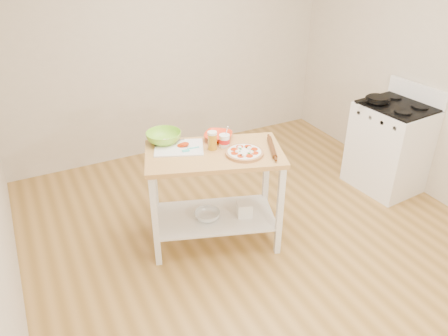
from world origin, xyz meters
name	(u,v)px	position (x,y,z in m)	size (l,w,h in m)	color
room_shell	(275,106)	(0.00, 0.00, 1.35)	(4.04, 4.54, 2.74)	#AA7F3E
prep_island	(214,178)	(-0.35, 0.32, 0.65)	(1.26, 0.94, 0.90)	tan
gas_stove	(389,146)	(1.70, 0.33, 0.47)	(0.64, 0.73, 1.11)	white
skillet	(377,99)	(1.55, 0.48, 0.98)	(0.39, 0.25, 0.03)	black
pizza	(244,153)	(-0.15, 0.17, 0.92)	(0.31, 0.31, 0.05)	tan
cutting_board	(179,147)	(-0.59, 0.51, 0.91)	(0.48, 0.43, 0.04)	white
spatula	(190,149)	(-0.52, 0.42, 0.92)	(0.15, 0.05, 0.01)	#46CFC6
knife	(165,143)	(-0.67, 0.61, 0.92)	(0.27, 0.03, 0.01)	silver
orange_bowl	(218,136)	(-0.22, 0.51, 0.93)	(0.24, 0.24, 0.06)	#F03D17
green_bowl	(164,137)	(-0.66, 0.67, 0.95)	(0.30, 0.30, 0.09)	#88D234
beer_pint	(212,141)	(-0.35, 0.37, 0.98)	(0.08, 0.08, 0.16)	#B8851A
yogurt_tub	(224,141)	(-0.23, 0.37, 0.95)	(0.09, 0.09, 0.19)	white
rolling_pin	(272,147)	(0.09, 0.14, 0.92)	(0.04, 0.04, 0.35)	#532D13
shelf_glass_bowl	(207,215)	(-0.43, 0.31, 0.30)	(0.23, 0.23, 0.07)	silver
shelf_bin	(244,209)	(-0.12, 0.21, 0.32)	(0.13, 0.13, 0.13)	white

